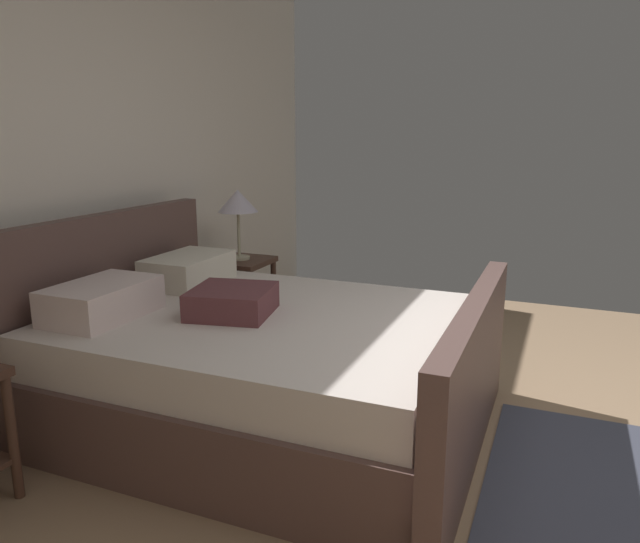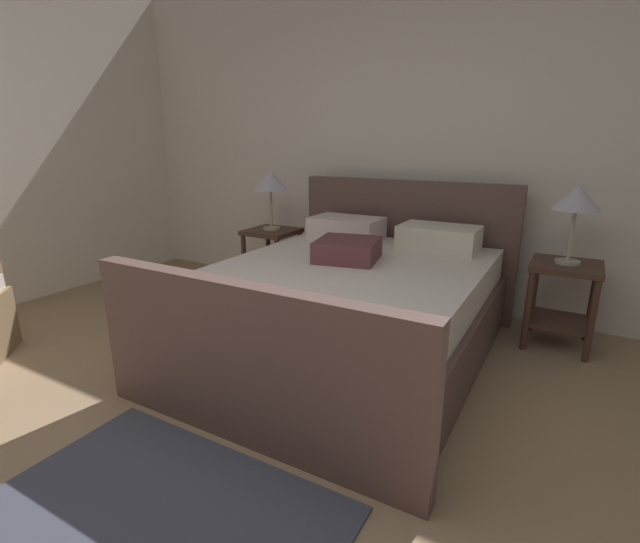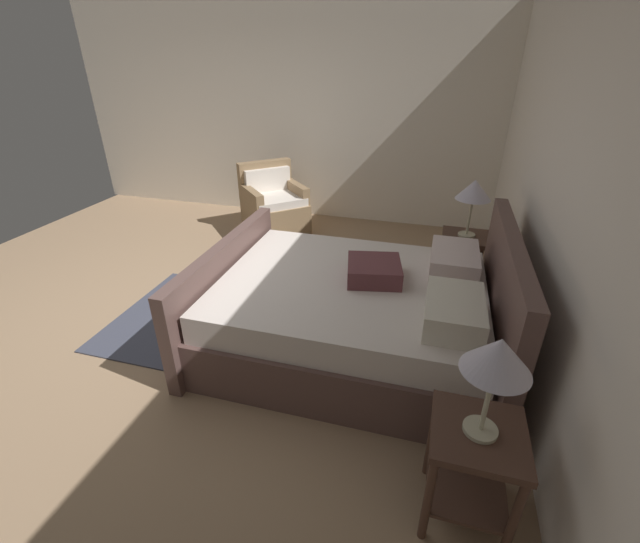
# 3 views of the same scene
# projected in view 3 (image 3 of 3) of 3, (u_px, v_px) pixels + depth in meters

# --- Properties ---
(ground_plane) EXTENTS (6.00, 5.99, 0.02)m
(ground_plane) POSITION_uv_depth(u_px,v_px,m) (168.00, 316.00, 3.91)
(ground_plane) COLOR #9A7B5D
(wall_back) EXTENTS (6.12, 0.12, 2.82)m
(wall_back) POSITION_uv_depth(u_px,v_px,m) (574.00, 196.00, 2.50)
(wall_back) COLOR silver
(wall_back) RESTS_ON ground
(wall_side_left) EXTENTS (0.12, 6.11, 2.82)m
(wall_side_left) POSITION_uv_depth(u_px,v_px,m) (279.00, 113.00, 5.85)
(wall_side_left) COLOR white
(wall_side_left) RESTS_ON ground
(bed) EXTENTS (1.82, 2.25, 1.09)m
(bed) POSITION_uv_depth(u_px,v_px,m) (356.00, 312.00, 3.33)
(bed) COLOR brown
(bed) RESTS_ON ground
(nightstand_right) EXTENTS (0.44, 0.44, 0.60)m
(nightstand_right) POSITION_uv_depth(u_px,v_px,m) (473.00, 459.00, 2.06)
(nightstand_right) COLOR #493025
(nightstand_right) RESTS_ON ground
(table_lamp_right) EXTENTS (0.30, 0.30, 0.53)m
(table_lamp_right) POSITION_uv_depth(u_px,v_px,m) (498.00, 358.00, 1.76)
(table_lamp_right) COLOR #B7B293
(table_lamp_right) RESTS_ON nightstand_right
(nightstand_left) EXTENTS (0.44, 0.44, 0.60)m
(nightstand_left) POSITION_uv_depth(u_px,v_px,m) (463.00, 254.00, 4.14)
(nightstand_left) COLOR #493025
(nightstand_left) RESTS_ON ground
(table_lamp_left) EXTENTS (0.32, 0.32, 0.55)m
(table_lamp_left) POSITION_uv_depth(u_px,v_px,m) (474.00, 191.00, 3.84)
(table_lamp_left) COLOR #B7B293
(table_lamp_left) RESTS_ON nightstand_left
(armchair) EXTENTS (1.03, 1.02, 0.90)m
(armchair) POSITION_uv_depth(u_px,v_px,m) (274.00, 207.00, 5.57)
(armchair) COLOR #8C6F4D
(armchair) RESTS_ON ground
(area_rug) EXTENTS (1.42, 0.97, 0.01)m
(area_rug) POSITION_uv_depth(u_px,v_px,m) (175.00, 315.00, 3.90)
(area_rug) COLOR #404352
(area_rug) RESTS_ON ground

